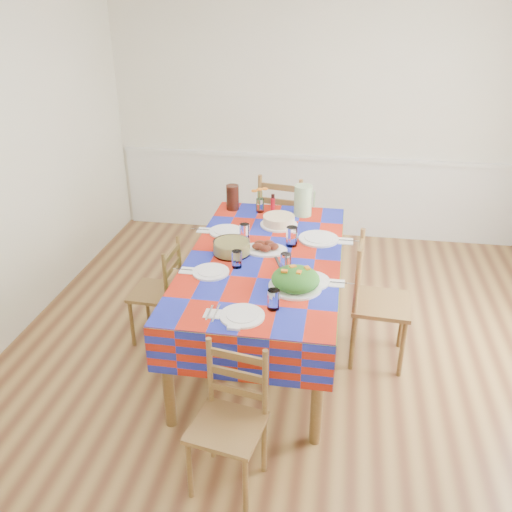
{
  "coord_description": "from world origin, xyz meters",
  "views": [
    {
      "loc": [
        0.29,
        -3.36,
        2.57
      ],
      "look_at": [
        -0.28,
        0.1,
        0.83
      ],
      "focal_mm": 38.0,
      "sensor_mm": 36.0,
      "label": 1
    }
  ],
  "objects": [
    {
      "name": "room",
      "position": [
        0.0,
        0.0,
        1.35
      ],
      "size": [
        4.58,
        5.08,
        2.78
      ],
      "color": "brown",
      "rests_on": "ground"
    },
    {
      "name": "wainscot",
      "position": [
        0.0,
        2.48,
        0.49
      ],
      "size": [
        4.41,
        0.06,
        0.92
      ],
      "color": "white",
      "rests_on": "room"
    },
    {
      "name": "dining_table",
      "position": [
        -0.23,
        0.17,
        0.72
      ],
      "size": [
        1.12,
        2.08,
        0.81
      ],
      "color": "brown",
      "rests_on": "room"
    },
    {
      "name": "setting_near_head",
      "position": [
        -0.18,
        -0.63,
        0.84
      ],
      "size": [
        0.44,
        0.3,
        0.13
      ],
      "color": "white",
      "rests_on": "dining_table"
    },
    {
      "name": "setting_left_near",
      "position": [
        -0.5,
        -0.12,
        0.84
      ],
      "size": [
        0.47,
        0.28,
        0.12
      ],
      "rotation": [
        0.0,
        0.0,
        1.57
      ],
      "color": "white",
      "rests_on": "dining_table"
    },
    {
      "name": "setting_left_far",
      "position": [
        -0.54,
        0.49,
        0.84
      ],
      "size": [
        0.51,
        0.3,
        0.13
      ],
      "rotation": [
        0.0,
        0.0,
        1.57
      ],
      "color": "white",
      "rests_on": "dining_table"
    },
    {
      "name": "setting_right_near",
      "position": [
        0.07,
        -0.13,
        0.84
      ],
      "size": [
        0.52,
        0.3,
        0.13
      ],
      "rotation": [
        0.0,
        0.0,
        -1.57
      ],
      "color": "white",
      "rests_on": "dining_table"
    },
    {
      "name": "setting_right_far",
      "position": [
        0.08,
        0.46,
        0.84
      ],
      "size": [
        0.59,
        0.34,
        0.15
      ],
      "rotation": [
        0.0,
        0.0,
        -1.57
      ],
      "color": "white",
      "rests_on": "dining_table"
    },
    {
      "name": "meat_platter",
      "position": [
        -0.24,
        0.25,
        0.83
      ],
      "size": [
        0.33,
        0.24,
        0.06
      ],
      "color": "white",
      "rests_on": "dining_table"
    },
    {
      "name": "salad_platter",
      "position": [
        0.04,
        -0.27,
        0.86
      ],
      "size": [
        0.35,
        0.35,
        0.15
      ],
      "color": "white",
      "rests_on": "dining_table"
    },
    {
      "name": "pasta_bowl",
      "position": [
        -0.47,
        0.16,
        0.86
      ],
      "size": [
        0.28,
        0.28,
        0.1
      ],
      "color": "white",
      "rests_on": "dining_table"
    },
    {
      "name": "cake",
      "position": [
        -0.2,
        0.74,
        0.85
      ],
      "size": [
        0.31,
        0.31,
        0.09
      ],
      "color": "white",
      "rests_on": "dining_table"
    },
    {
      "name": "serving_utensils",
      "position": [
        -0.08,
        0.05,
        0.81
      ],
      "size": [
        0.14,
        0.32,
        0.01
      ],
      "color": "black",
      "rests_on": "dining_table"
    },
    {
      "name": "flower_vase",
      "position": [
        -0.4,
        1.02,
        0.9
      ],
      "size": [
        0.14,
        0.12,
        0.23
      ],
      "color": "white",
      "rests_on": "dining_table"
    },
    {
      "name": "hot_sauce",
      "position": [
        -0.29,
        1.03,
        0.89
      ],
      "size": [
        0.04,
        0.04,
        0.16
      ],
      "primitive_type": "cylinder",
      "color": "red",
      "rests_on": "dining_table"
    },
    {
      "name": "green_pitcher",
      "position": [
        -0.02,
        1.01,
        0.94
      ],
      "size": [
        0.15,
        0.15,
        0.26
      ],
      "primitive_type": "cylinder",
      "color": "#99BF87",
      "rests_on": "dining_table"
    },
    {
      "name": "tea_pitcher",
      "position": [
        -0.65,
        1.04,
        0.92
      ],
      "size": [
        0.11,
        0.11,
        0.22
      ],
      "primitive_type": "cylinder",
      "color": "black",
      "rests_on": "dining_table"
    },
    {
      "name": "name_card",
      "position": [
        -0.26,
        -0.81,
        0.82
      ],
      "size": [
        0.08,
        0.02,
        0.02
      ],
      "primitive_type": "cube",
      "color": "white",
      "rests_on": "dining_table"
    },
    {
      "name": "chair_near",
      "position": [
        -0.22,
        -1.15,
        0.43
      ],
      "size": [
        0.44,
        0.42,
        0.86
      ],
      "rotation": [
        0.0,
        0.0,
        -0.18
      ],
      "color": "brown",
      "rests_on": "room"
    },
    {
      "name": "chair_far",
      "position": [
        -0.24,
        1.48,
        0.51
      ],
      "size": [
        0.52,
        0.51,
        1.03
      ],
      "rotation": [
        0.0,
        0.0,
        2.97
      ],
      "color": "brown",
      "rests_on": "room"
    },
    {
      "name": "chair_left",
      "position": [
        -1.06,
        0.17,
        0.42
      ],
      "size": [
        0.37,
        0.39,
        0.84
      ],
      "rotation": [
        0.0,
        0.0,
        -1.61
      ],
      "color": "brown",
      "rests_on": "room"
    },
    {
      "name": "chair_right",
      "position": [
        0.6,
        0.17,
        0.49
      ],
      "size": [
        0.44,
        0.46,
        0.99
      ],
      "rotation": [
        0.0,
        0.0,
        1.5
      ],
      "color": "brown",
      "rests_on": "room"
    }
  ]
}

